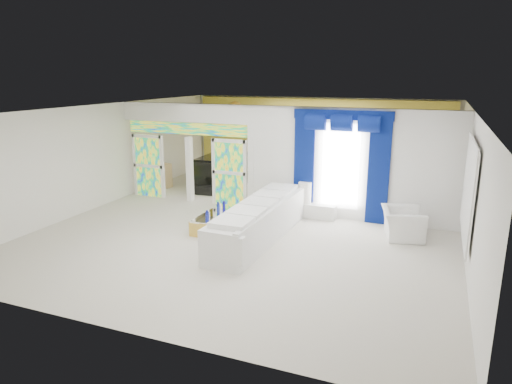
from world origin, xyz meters
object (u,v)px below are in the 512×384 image
at_px(armchair, 402,223).
at_px(grand_piano, 225,170).
at_px(white_sofa, 260,222).
at_px(console_table, 315,211).
at_px(coffee_table, 216,221).

bearing_deg(armchair, grand_piano, 48.88).
relative_size(white_sofa, armchair, 3.92).
height_order(white_sofa, armchair, white_sofa).
relative_size(white_sofa, console_table, 3.67).
relative_size(coffee_table, console_table, 1.45).
relative_size(white_sofa, grand_piano, 2.13).
relative_size(armchair, grand_piano, 0.54).
distance_m(coffee_table, grand_piano, 4.88).
xyz_separation_m(white_sofa, coffee_table, (-1.35, 0.30, -0.22)).
bearing_deg(white_sofa, grand_piano, 126.09).
xyz_separation_m(armchair, grand_piano, (-6.39, 3.48, 0.15)).
xyz_separation_m(coffee_table, console_table, (2.15, 1.79, 0.01)).
relative_size(console_table, grand_piano, 0.58).
relative_size(console_table, armchair, 1.07).
relative_size(coffee_table, grand_piano, 0.84).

